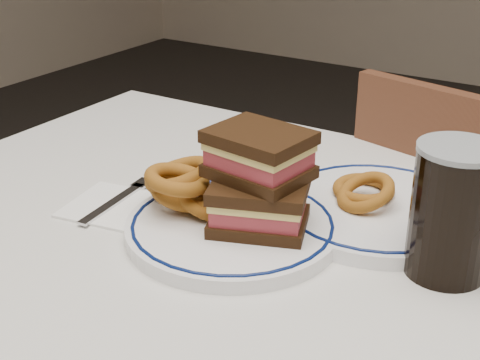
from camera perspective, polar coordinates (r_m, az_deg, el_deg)
The scene contains 10 objects.
dining_table at distance 0.92m, azimuth 3.96°, elevation -11.82°, with size 1.27×0.87×0.75m.
chair_far at distance 1.37m, azimuth 18.92°, elevation -8.23°, with size 0.49×0.49×0.87m.
main_plate at distance 0.89m, azimuth -0.64°, elevation -4.05°, with size 0.28×0.28×0.02m.
reuben_sandwich at distance 0.85m, azimuth 1.65°, elevation 0.02°, with size 0.15×0.14×0.13m.
onion_rings_main at distance 0.91m, azimuth -4.44°, elevation -0.56°, with size 0.15×0.12×0.09m.
ketchup_ramekin at distance 0.96m, azimuth 2.18°, elevation -0.05°, with size 0.06×0.06×0.04m.
beer_mug at distance 0.81m, azimuth 17.88°, elevation -2.53°, with size 0.15×0.10×0.16m.
far_plate at distance 0.95m, azimuth 11.62°, elevation -2.43°, with size 0.29×0.29×0.02m.
onion_rings_far at distance 0.96m, azimuth 10.57°, elevation -0.89°, with size 0.10×0.12×0.06m.
napkin_fork at distance 0.98m, azimuth -10.70°, elevation -2.06°, with size 0.14×0.16×0.01m.
Camera 1 is at (0.34, -0.65, 1.19)m, focal length 50.00 mm.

